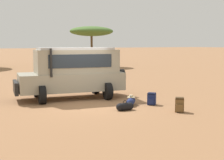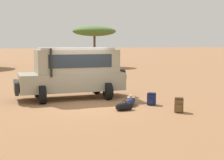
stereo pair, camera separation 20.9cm
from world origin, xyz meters
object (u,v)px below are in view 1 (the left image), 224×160
at_px(backpack_cluster_center, 180,105).
at_px(duffel_bag_low_black_case, 131,101).
at_px(duffel_bag_soft_canvas, 125,107).
at_px(backpack_beside_front_wheel, 152,99).
at_px(safari_vehicle, 73,71).
at_px(acacia_tree_centre_back, 92,31).

bearing_deg(backpack_cluster_center, duffel_bag_low_black_case, 115.38).
xyz_separation_m(backpack_cluster_center, duffel_bag_soft_canvas, (-1.69, 1.27, -0.12)).
bearing_deg(duffel_bag_soft_canvas, backpack_beside_front_wheel, 14.80).
distance_m(safari_vehicle, backpack_cluster_center, 5.52).
xyz_separation_m(backpack_cluster_center, duffel_bag_low_black_case, (-0.96, 2.01, -0.10)).
height_order(safari_vehicle, backpack_cluster_center, safari_vehicle).
bearing_deg(backpack_cluster_center, safari_vehicle, 116.63).
xyz_separation_m(backpack_beside_front_wheel, acacia_tree_centre_back, (7.00, 21.13, 3.71)).
bearing_deg(safari_vehicle, duffel_bag_low_black_case, -62.49).
xyz_separation_m(safari_vehicle, backpack_cluster_center, (2.43, -4.85, -1.02)).
bearing_deg(backpack_cluster_center, backpack_beside_front_wheel, 93.10).
xyz_separation_m(backpack_beside_front_wheel, duffel_bag_low_black_case, (-0.86, 0.32, -0.08)).
bearing_deg(duffel_bag_low_black_case, safari_vehicle, 117.51).
relative_size(safari_vehicle, duffel_bag_soft_canvas, 7.34).
bearing_deg(safari_vehicle, acacia_tree_centre_back, 62.53).
bearing_deg(backpack_beside_front_wheel, duffel_bag_soft_canvas, -165.20).
bearing_deg(duffel_bag_soft_canvas, backpack_cluster_center, -36.92).
bearing_deg(duffel_bag_low_black_case, acacia_tree_centre_back, 69.30).
xyz_separation_m(duffel_bag_low_black_case, acacia_tree_centre_back, (7.86, 20.81, 3.79)).
bearing_deg(backpack_beside_front_wheel, duffel_bag_low_black_case, 159.76).
height_order(backpack_cluster_center, duffel_bag_soft_canvas, backpack_cluster_center).
relative_size(safari_vehicle, acacia_tree_centre_back, 1.11).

